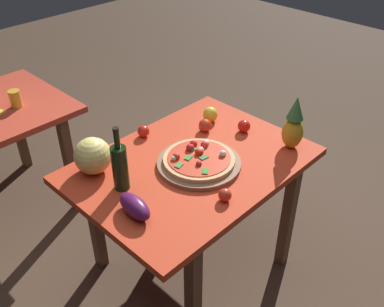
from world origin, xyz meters
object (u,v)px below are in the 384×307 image
Objects in this scene: wine_bottle at (120,166)px; tomato_beside_pepper at (205,125)px; pizza at (199,158)px; melon at (93,156)px; tomato_by_bottle at (225,195)px; pizza_board at (199,163)px; bell_pepper at (210,115)px; eggplant at (135,206)px; tomato_at_corner at (143,131)px; display_table at (192,176)px; pineapple_left at (294,125)px; tomato_near_board at (244,126)px; drinking_glass_juice at (15,99)px.

tomato_beside_pepper is at bearing 5.59° from wine_bottle.
pizza is 1.96× the size of melon.
tomato_beside_pepper reaches higher than tomato_by_bottle.
pizza_board is 0.46m from bell_pepper.
wine_bottle is at bearing 68.05° from eggplant.
wine_bottle is 0.47m from tomato_at_corner.
pizza_board is 4.55× the size of bell_pepper.
pizza_board is at bearing -83.26° from display_table.
pineapple_left is at bearing -33.62° from melon.
wine_bottle is 4.56× the size of tomato_near_board.
drinking_glass_juice is (-0.77, 1.23, 0.02)m from tomato_near_board.
eggplant is 2.93× the size of tomato_at_corner.
eggplant reaches higher than pizza.
bell_pepper is 1.51× the size of tomato_by_bottle.
drinking_glass_juice reaches higher than tomato_near_board.
tomato_by_bottle is at bearing -132.43° from bell_pepper.
tomato_by_bottle is (0.29, -0.62, -0.06)m from melon.
display_table is 1.27m from drinking_glass_juice.
tomato_near_board is 0.58m from tomato_at_corner.
tomato_at_corner is at bearing 91.67° from display_table.
eggplant is at bearing -95.12° from drinking_glass_juice.
tomato_near_board is at bearing 101.54° from pineapple_left.
drinking_glass_juice is (0.06, 0.92, -0.04)m from melon.
drinking_glass_juice is (-0.35, 1.26, 0.01)m from pizza.
drinking_glass_juice is at bearing 86.53° from melon.
tomato_by_bottle is at bearing -32.86° from eggplant.
pizza_board is 5.91× the size of tomato_near_board.
wine_bottle reaches higher than tomato_at_corner.
tomato_by_bottle is at bearing -149.53° from tomato_near_board.
pineapple_left is 0.30m from tomato_near_board.
eggplant is at bearing -173.35° from pizza.
display_table is 0.35m from tomato_beside_pepper.
drinking_glass_juice reaches higher than display_table.
pizza reaches higher than tomato_beside_pepper.
pizza is at bearing -19.20° from wine_bottle.
bell_pepper reaches higher than eggplant.
tomato_near_board is (0.15, -0.17, -0.00)m from tomato_beside_pepper.
tomato_by_bottle is 0.70m from tomato_at_corner.
tomato_at_corner is (-0.29, 0.21, -0.00)m from tomato_beside_pepper.
pineapple_left is at bearing -30.89° from display_table.
eggplant is (-0.47, -0.05, 0.03)m from pizza_board.
eggplant is 0.89m from tomato_near_board.
tomato_near_board is at bearing -7.17° from wine_bottle.
wine_bottle reaches higher than pizza.
bell_pepper is (0.38, 0.22, 0.14)m from display_table.
tomato_by_bottle is at bearing -113.04° from pizza.
display_table is 0.14m from pizza.
pizza is at bearing 152.47° from pineapple_left.
tomato_near_board is at bearing -0.99° from display_table.
pizza_board is 1.18× the size of pizza.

